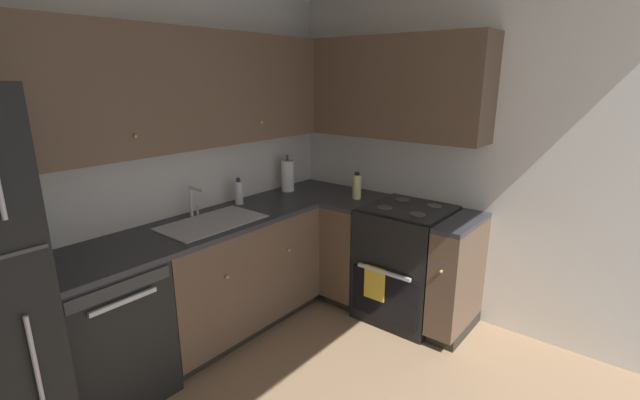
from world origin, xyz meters
TOP-DOWN VIEW (x-y plane):
  - wall_back at (0.00, 1.44)m, footprint 3.52×0.05m
  - wall_right at (1.74, 0.00)m, footprint 0.05×2.93m
  - dishwasher at (-0.52, 1.12)m, footprint 0.60×0.63m
  - lower_cabinets_back at (0.45, 1.12)m, footprint 1.32×0.62m
  - countertop_back at (0.45, 1.12)m, footprint 2.53×0.60m
  - lower_cabinets_right at (1.41, 0.30)m, footprint 0.62×1.15m
  - countertop_right at (1.41, 0.30)m, footprint 0.60×1.15m
  - oven_range at (1.43, 0.20)m, footprint 0.68×0.62m
  - upper_cabinets_back at (0.29, 1.26)m, footprint 2.21×0.34m
  - upper_cabinets_right at (1.55, 0.57)m, footprint 0.32×1.70m
  - sink at (0.28, 1.09)m, footprint 0.69×0.40m
  - faucet at (0.28, 1.29)m, footprint 0.07×0.16m
  - soap_bottle at (0.71, 1.30)m, footprint 0.06×0.06m
  - paper_towel_roll at (1.24, 1.28)m, footprint 0.11×0.11m
  - oil_bottle at (1.41, 0.67)m, footprint 0.07×0.07m

SIDE VIEW (x-z plane):
  - dishwasher at x=-0.52m, z-range 0.00..0.86m
  - lower_cabinets_back at x=0.45m, z-range 0.00..0.86m
  - lower_cabinets_right at x=1.41m, z-range 0.00..0.86m
  - oven_range at x=1.43m, z-range -0.07..0.97m
  - sink at x=0.28m, z-range 0.80..0.90m
  - countertop_back at x=0.45m, z-range 0.86..0.89m
  - countertop_right at x=1.41m, z-range 0.86..0.89m
  - soap_bottle at x=0.71m, z-range 0.88..1.09m
  - oil_bottle at x=1.41m, z-range 0.88..1.10m
  - faucet at x=0.28m, z-range 0.91..1.13m
  - paper_towel_roll at x=1.24m, z-range 0.86..1.19m
  - wall_back at x=0.00m, z-range 0.00..2.49m
  - wall_right at x=1.74m, z-range 0.00..2.49m
  - upper_cabinets_back at x=0.29m, z-range 1.40..2.15m
  - upper_cabinets_right at x=1.55m, z-range 1.40..2.15m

